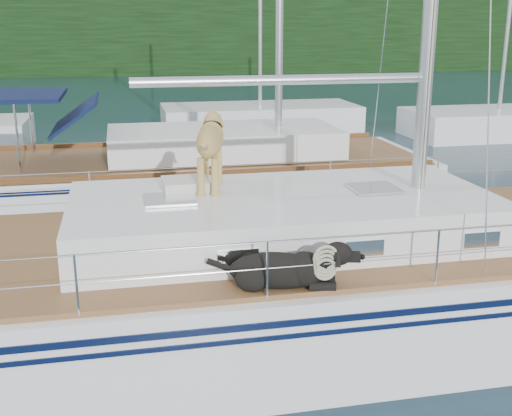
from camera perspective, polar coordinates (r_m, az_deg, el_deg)
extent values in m
plane|color=black|center=(8.45, -3.10, -11.06)|extent=(120.00, 120.00, 0.00)
cube|color=black|center=(52.46, -11.11, 14.82)|extent=(90.00, 3.00, 6.00)
cube|color=#595147|center=(53.75, -11.00, 12.28)|extent=(92.00, 1.00, 1.20)
cube|color=white|center=(8.23, -3.15, -7.96)|extent=(12.00, 3.80, 1.40)
cube|color=brown|center=(7.96, -3.23, -3.15)|extent=(11.52, 3.50, 0.06)
cube|color=white|center=(8.02, 2.39, -0.71)|extent=(5.20, 2.50, 0.55)
cylinder|color=silver|center=(7.71, 2.54, 11.30)|extent=(3.60, 0.12, 0.12)
cylinder|color=silver|center=(6.14, -0.80, -3.20)|extent=(10.56, 0.01, 0.01)
cylinder|color=silver|center=(9.47, -4.91, 3.64)|extent=(10.56, 0.01, 0.01)
cube|color=#1C38B3|center=(9.03, -5.43, -0.51)|extent=(0.65, 0.46, 0.05)
cube|color=silver|center=(8.18, -6.24, 2.06)|extent=(0.60, 0.50, 0.15)
torus|color=beige|center=(6.39, 6.22, -4.44)|extent=(0.33, 0.10, 0.33)
cube|color=white|center=(13.80, -7.77, 1.64)|extent=(11.00, 3.50, 1.30)
cube|color=brown|center=(13.65, -7.88, 4.28)|extent=(10.56, 3.29, 0.06)
cube|color=white|center=(13.72, -2.91, 5.96)|extent=(4.80, 2.30, 0.55)
cube|color=white|center=(24.24, 0.36, 7.86)|extent=(7.20, 3.00, 1.10)
cube|color=white|center=(24.53, 20.68, 6.93)|extent=(6.40, 3.00, 1.10)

